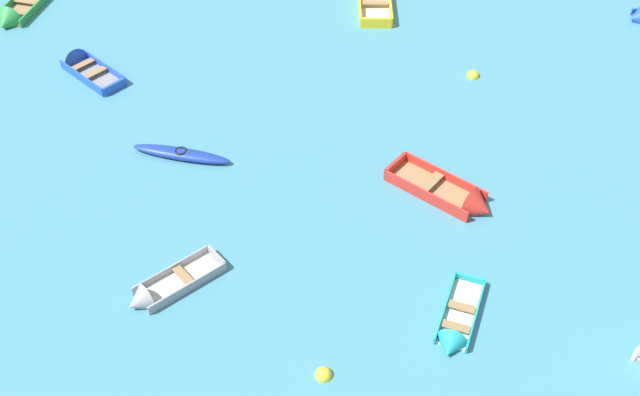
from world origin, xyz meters
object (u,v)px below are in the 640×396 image
object	(u,v)px
kayak_deep_blue_near_right	(181,154)
rowboat_grey_far_left	(157,292)
rowboat_blue_near_camera	(81,64)
mooring_buoy_outer_edge	(323,375)
rowboat_red_back_row_right	(459,199)
mooring_buoy_central	(473,76)
rowboat_green_center	(14,15)
rowboat_turquoise_cluster_inner	(454,333)

from	to	relation	value
kayak_deep_blue_near_right	rowboat_grey_far_left	bearing A→B (deg)	-103.16
rowboat_blue_near_camera	mooring_buoy_outer_edge	world-z (taller)	rowboat_blue_near_camera
kayak_deep_blue_near_right	rowboat_red_back_row_right	world-z (taller)	rowboat_red_back_row_right
mooring_buoy_central	mooring_buoy_outer_edge	xyz separation A→B (m)	(-8.57, -11.41, 0.00)
rowboat_green_center	rowboat_blue_near_camera	size ratio (longest dim) A/B	1.12
kayak_deep_blue_near_right	mooring_buoy_central	distance (m)	11.32
rowboat_grey_far_left	rowboat_blue_near_camera	size ratio (longest dim) A/B	0.97
mooring_buoy_outer_edge	kayak_deep_blue_near_right	bearing A→B (deg)	105.31
rowboat_turquoise_cluster_inner	mooring_buoy_outer_edge	size ratio (longest dim) A/B	6.08
rowboat_blue_near_camera	kayak_deep_blue_near_right	bearing A→B (deg)	-62.86
rowboat_red_back_row_right	mooring_buoy_outer_edge	world-z (taller)	rowboat_red_back_row_right
mooring_buoy_central	rowboat_blue_near_camera	bearing A→B (deg)	164.30
rowboat_blue_near_camera	mooring_buoy_central	xyz separation A→B (m)	(14.24, -4.00, -0.15)
kayak_deep_blue_near_right	rowboat_blue_near_camera	bearing A→B (deg)	117.14
rowboat_turquoise_cluster_inner	rowboat_blue_near_camera	distance (m)	17.70
rowboat_blue_near_camera	mooring_buoy_outer_edge	bearing A→B (deg)	-69.80
rowboat_grey_far_left	rowboat_blue_near_camera	bearing A→B (deg)	98.55
rowboat_red_back_row_right	rowboat_blue_near_camera	world-z (taller)	rowboat_red_back_row_right
rowboat_red_back_row_right	mooring_buoy_outer_edge	size ratio (longest dim) A/B	7.60
rowboat_turquoise_cluster_inner	rowboat_green_center	size ratio (longest dim) A/B	0.80
rowboat_turquoise_cluster_inner	rowboat_red_back_row_right	world-z (taller)	rowboat_red_back_row_right
rowboat_green_center	rowboat_blue_near_camera	world-z (taller)	rowboat_green_center
rowboat_grey_far_left	rowboat_red_back_row_right	xyz separation A→B (m)	(9.53, 1.50, 0.04)
rowboat_red_back_row_right	rowboat_blue_near_camera	size ratio (longest dim) A/B	1.12
rowboat_green_center	rowboat_red_back_row_right	xyz separation A→B (m)	(13.85, -14.51, 0.02)
rowboat_green_center	rowboat_blue_near_camera	distance (m)	4.93
kayak_deep_blue_near_right	rowboat_turquoise_cluster_inner	size ratio (longest dim) A/B	1.17
rowboat_turquoise_cluster_inner	rowboat_green_center	xyz separation A→B (m)	(-11.91, 19.25, 0.04)
rowboat_blue_near_camera	mooring_buoy_central	distance (m)	14.79
rowboat_red_back_row_right	kayak_deep_blue_near_right	bearing A→B (deg)	152.73
rowboat_blue_near_camera	mooring_buoy_outer_edge	size ratio (longest dim) A/B	6.78
kayak_deep_blue_near_right	rowboat_green_center	xyz separation A→B (m)	(-5.67, 10.29, 0.01)
rowboat_grey_far_left	rowboat_blue_near_camera	distance (m)	11.93
rowboat_red_back_row_right	rowboat_blue_near_camera	bearing A→B (deg)	137.67
rowboat_blue_near_camera	rowboat_grey_far_left	bearing A→B (deg)	-81.45
rowboat_grey_far_left	mooring_buoy_outer_edge	world-z (taller)	rowboat_grey_far_left
rowboat_turquoise_cluster_inner	rowboat_blue_near_camera	bearing A→B (deg)	121.88
rowboat_green_center	mooring_buoy_outer_edge	bearing A→B (deg)	-67.27
kayak_deep_blue_near_right	rowboat_green_center	distance (m)	11.75
rowboat_turquoise_cluster_inner	rowboat_grey_far_left	size ratio (longest dim) A/B	0.93
kayak_deep_blue_near_right	rowboat_turquoise_cluster_inner	bearing A→B (deg)	-55.16
rowboat_turquoise_cluster_inner	mooring_buoy_outer_edge	bearing A→B (deg)	-174.05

